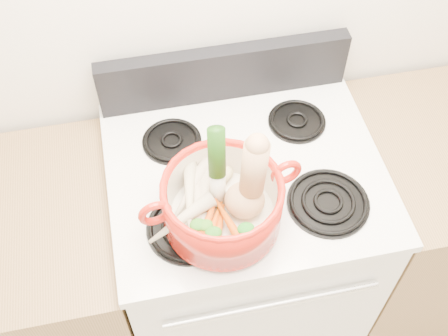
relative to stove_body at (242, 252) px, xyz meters
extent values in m
cube|color=white|center=(0.00, 0.00, 0.00)|extent=(0.76, 0.65, 0.92)
cube|color=white|center=(0.00, 0.00, 0.47)|extent=(0.78, 0.67, 0.03)
cube|color=black|center=(0.00, 0.30, 0.58)|extent=(0.76, 0.05, 0.18)
cylinder|color=silver|center=(0.00, -0.34, 0.32)|extent=(0.60, 0.02, 0.02)
cylinder|color=black|center=(-0.19, -0.16, 0.50)|extent=(0.22, 0.22, 0.02)
cylinder|color=black|center=(0.19, -0.16, 0.50)|extent=(0.22, 0.22, 0.02)
cylinder|color=black|center=(-0.19, 0.14, 0.50)|extent=(0.17, 0.17, 0.02)
cylinder|color=black|center=(0.19, 0.14, 0.50)|extent=(0.17, 0.17, 0.02)
cylinder|color=#B01A0F|center=(-0.10, -0.16, 0.58)|extent=(0.34, 0.34, 0.15)
torus|color=#B01A0F|center=(-0.27, -0.19, 0.63)|extent=(0.09, 0.03, 0.08)
torus|color=#B01A0F|center=(0.07, -0.14, 0.63)|extent=(0.09, 0.03, 0.08)
cylinder|color=silver|center=(-0.10, -0.12, 0.68)|extent=(0.05, 0.08, 0.28)
ellipsoid|color=#D4C282|center=(-0.09, -0.06, 0.56)|extent=(0.08, 0.06, 0.04)
cone|color=beige|center=(-0.15, -0.15, 0.57)|extent=(0.10, 0.24, 0.07)
cone|color=beige|center=(-0.16, -0.15, 0.57)|extent=(0.08, 0.23, 0.06)
cone|color=beige|center=(-0.14, -0.13, 0.57)|extent=(0.09, 0.19, 0.06)
cone|color=beige|center=(-0.21, -0.18, 0.58)|extent=(0.19, 0.12, 0.06)
cone|color=beige|center=(-0.16, -0.09, 0.58)|extent=(0.17, 0.20, 0.06)
cone|color=beige|center=(-0.18, -0.12, 0.59)|extent=(0.07, 0.21, 0.06)
cone|color=#D1480A|center=(-0.12, -0.22, 0.55)|extent=(0.08, 0.15, 0.04)
cone|color=#DD4D0B|center=(-0.13, -0.20, 0.56)|extent=(0.09, 0.13, 0.04)
cone|color=#BD4809|center=(-0.09, -0.22, 0.57)|extent=(0.08, 0.17, 0.04)
cone|color=#D7440A|center=(-0.14, -0.20, 0.57)|extent=(0.09, 0.13, 0.04)
camera|label=1|loc=(-0.25, -0.92, 1.76)|focal=45.00mm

